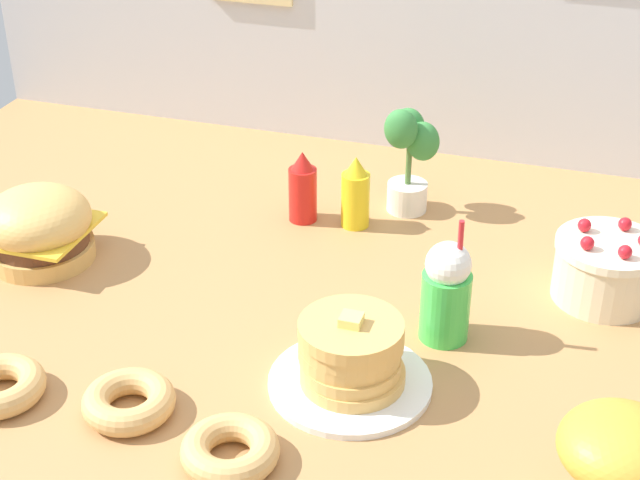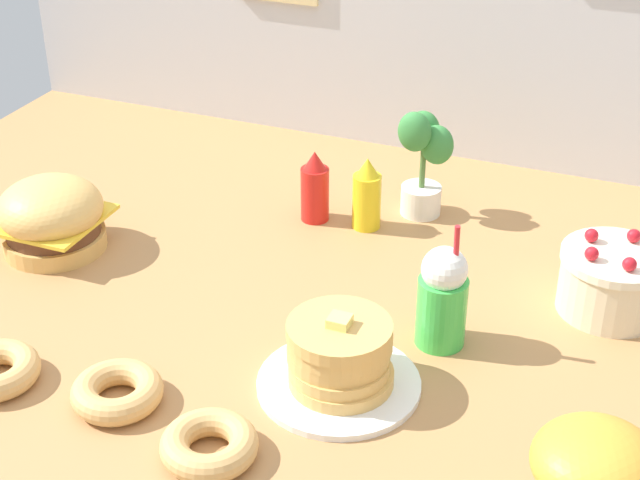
% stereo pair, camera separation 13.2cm
% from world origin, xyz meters
% --- Properties ---
extents(ground_plane, '(2.49, 1.99, 0.02)m').
position_xyz_m(ground_plane, '(0.00, 0.00, -0.01)').
color(ground_plane, '#B27F4C').
extents(burger, '(0.24, 0.24, 0.17)m').
position_xyz_m(burger, '(-0.63, 0.13, 0.08)').
color(burger, '#DBA859').
rests_on(burger, ground_plane).
extents(pancake_stack, '(0.31, 0.31, 0.16)m').
position_xyz_m(pancake_stack, '(0.17, -0.10, 0.06)').
color(pancake_stack, white).
rests_on(pancake_stack, ground_plane).
extents(layer_cake, '(0.23, 0.23, 0.17)m').
position_xyz_m(layer_cake, '(0.61, 0.36, 0.07)').
color(layer_cake, beige).
rests_on(layer_cake, ground_plane).
extents(ketchup_bottle, '(0.07, 0.07, 0.18)m').
position_xyz_m(ketchup_bottle, '(-0.12, 0.49, 0.08)').
color(ketchup_bottle, red).
rests_on(ketchup_bottle, ground_plane).
extents(mustard_bottle, '(0.07, 0.07, 0.18)m').
position_xyz_m(mustard_bottle, '(0.01, 0.50, 0.08)').
color(mustard_bottle, yellow).
rests_on(mustard_bottle, ground_plane).
extents(cream_soda_cup, '(0.10, 0.10, 0.27)m').
position_xyz_m(cream_soda_cup, '(0.31, 0.11, 0.11)').
color(cream_soda_cup, green).
rests_on(cream_soda_cup, ground_plane).
extents(donut_chocolate, '(0.17, 0.17, 0.05)m').
position_xyz_m(donut_chocolate, '(-0.19, -0.30, 0.03)').
color(donut_chocolate, tan).
rests_on(donut_chocolate, ground_plane).
extents(donut_vanilla, '(0.17, 0.17, 0.05)m').
position_xyz_m(donut_vanilla, '(0.03, -0.36, 0.03)').
color(donut_vanilla, tan).
rests_on(donut_vanilla, ground_plane).
extents(potted_plant, '(0.13, 0.11, 0.28)m').
position_xyz_m(potted_plant, '(0.11, 0.62, 0.15)').
color(potted_plant, white).
rests_on(potted_plant, ground_plane).
extents(mushroom_stool, '(0.20, 0.20, 0.19)m').
position_xyz_m(mushroom_stool, '(0.66, -0.28, 0.12)').
color(mushroom_stool, beige).
rests_on(mushroom_stool, ground_plane).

